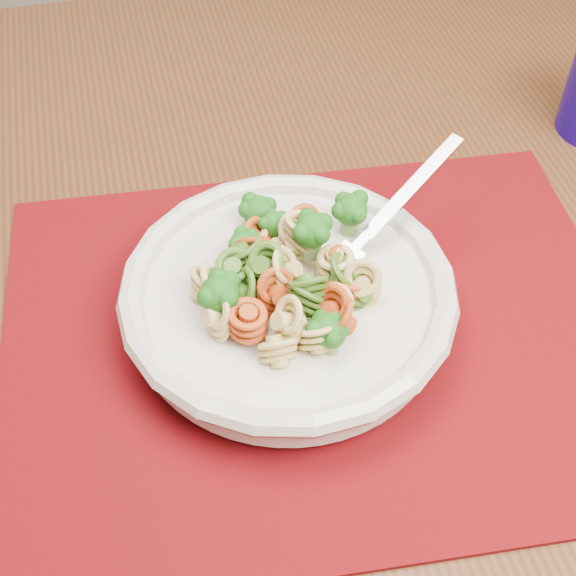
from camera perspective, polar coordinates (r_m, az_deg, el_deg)
name	(u,v)px	position (r m, az deg, el deg)	size (l,w,h in m)	color
dining_table	(372,318)	(0.74, 6.00, -2.11)	(1.68, 1.27, 0.70)	#4C2F15
placemat	(318,335)	(0.61, 2.18, -3.39)	(0.48, 0.37, 0.00)	#64040E
pasta_bowl	(288,298)	(0.60, 0.00, -0.68)	(0.25, 0.25, 0.05)	beige
pasta_broccoli_heap	(288,283)	(0.58, 0.00, 0.39)	(0.21, 0.21, 0.06)	tan
fork	(344,260)	(0.60, 4.04, 2.03)	(0.19, 0.02, 0.01)	silver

